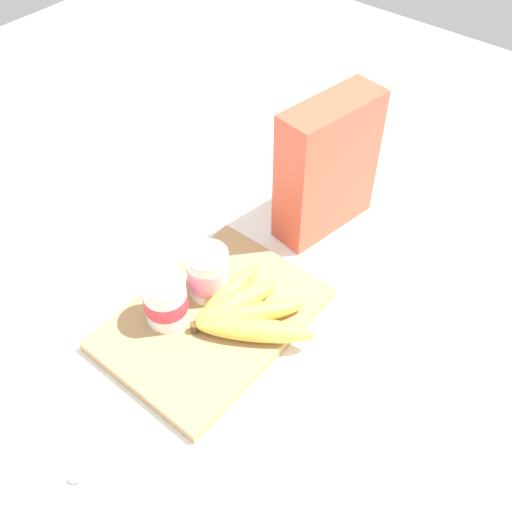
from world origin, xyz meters
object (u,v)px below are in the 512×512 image
cereal_box (327,167)px  yogurt_cup_back (208,273)px  cutting_board (213,319)px  yogurt_cup_front (166,300)px  spoon (98,460)px  banana_bunch (243,312)px

cereal_box → yogurt_cup_back: 0.29m
cutting_board → cereal_box: cereal_box is taller
yogurt_cup_front → spoon: size_ratio=0.65×
yogurt_cup_back → banana_bunch: yogurt_cup_back is taller
cereal_box → spoon: (-0.59, -0.05, -0.13)m
banana_bunch → yogurt_cup_front: bearing=128.6°
cutting_board → yogurt_cup_front: 0.09m
cereal_box → banana_bunch: 0.31m
cereal_box → yogurt_cup_front: bearing=-178.3°
yogurt_cup_front → spoon: 0.25m
yogurt_cup_front → banana_bunch: yogurt_cup_front is taller
banana_bunch → spoon: bearing=179.8°
banana_bunch → spoon: size_ratio=1.46×
cereal_box → yogurt_cup_back: (-0.28, 0.03, -0.07)m
yogurt_cup_back → yogurt_cup_front: bearing=171.0°
cereal_box → yogurt_cup_back: cereal_box is taller
cereal_box → banana_bunch: bearing=-161.6°
yogurt_cup_front → yogurt_cup_back: bearing=-9.0°
yogurt_cup_front → banana_bunch: bearing=-51.4°
cutting_board → spoon: bearing=-171.5°
cutting_board → spoon: (-0.28, -0.04, -0.00)m
cutting_board → yogurt_cup_back: 0.07m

